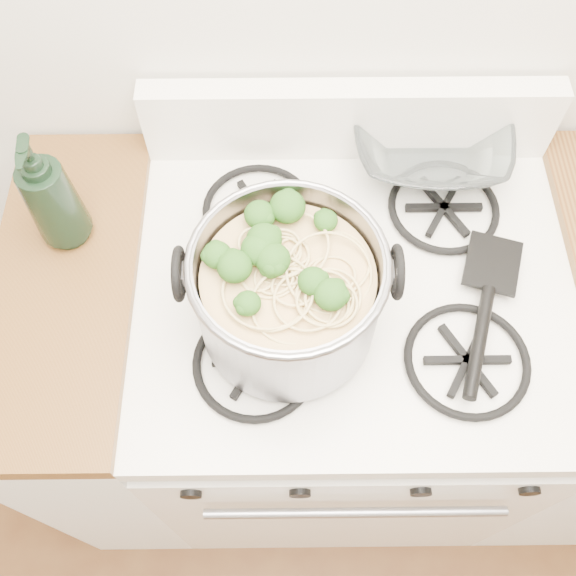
{
  "coord_description": "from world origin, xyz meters",
  "views": [
    {
      "loc": [
        -0.12,
        0.73,
        1.87
      ],
      "look_at": [
        -0.12,
        1.18,
        1.04
      ],
      "focal_mm": 40.0,
      "sensor_mm": 36.0,
      "label": 1
    }
  ],
  "objects_px": {
    "gas_range": "(337,379)",
    "glass_bowl": "(428,145)",
    "stock_pot": "(288,294)",
    "spatula": "(494,261)",
    "bottle": "(48,192)"
  },
  "relations": [
    {
      "from": "stock_pot",
      "to": "glass_bowl",
      "type": "height_order",
      "value": "stock_pot"
    },
    {
      "from": "spatula",
      "to": "bottle",
      "type": "xyz_separation_m",
      "value": [
        -0.74,
        0.07,
        0.1
      ]
    },
    {
      "from": "gas_range",
      "to": "stock_pot",
      "type": "distance_m",
      "value": 0.6
    },
    {
      "from": "stock_pot",
      "to": "spatula",
      "type": "height_order",
      "value": "stock_pot"
    },
    {
      "from": "glass_bowl",
      "to": "stock_pot",
      "type": "bearing_deg",
      "value": -126.92
    },
    {
      "from": "stock_pot",
      "to": "spatula",
      "type": "relative_size",
      "value": 1.04
    },
    {
      "from": "stock_pot",
      "to": "spatula",
      "type": "xyz_separation_m",
      "value": [
        0.35,
        0.1,
        -0.08
      ]
    },
    {
      "from": "stock_pot",
      "to": "glass_bowl",
      "type": "bearing_deg",
      "value": 53.08
    },
    {
      "from": "stock_pot",
      "to": "glass_bowl",
      "type": "distance_m",
      "value": 0.45
    },
    {
      "from": "gas_range",
      "to": "glass_bowl",
      "type": "height_order",
      "value": "glass_bowl"
    },
    {
      "from": "bottle",
      "to": "glass_bowl",
      "type": "bearing_deg",
      "value": 10.56
    },
    {
      "from": "spatula",
      "to": "bottle",
      "type": "height_order",
      "value": "bottle"
    },
    {
      "from": "glass_bowl",
      "to": "bottle",
      "type": "height_order",
      "value": "bottle"
    },
    {
      "from": "gas_range",
      "to": "spatula",
      "type": "bearing_deg",
      "value": 6.05
    },
    {
      "from": "stock_pot",
      "to": "gas_range",
      "type": "bearing_deg",
      "value": 33.82
    }
  ]
}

